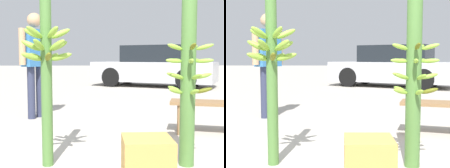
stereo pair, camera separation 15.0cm
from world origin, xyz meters
TOP-DOWN VIEW (x-y plane):
  - banana_stalk_left at (-0.66, 0.23)m, footprint 0.46×0.46m
  - banana_stalk_center at (0.60, 0.18)m, footprint 0.43×0.43m
  - vendor_person at (-1.23, 2.54)m, footprint 0.43×0.61m
  - parked_car at (1.76, 8.19)m, footprint 4.44×3.38m
  - produce_crate at (0.17, -0.26)m, footprint 0.37×0.37m

SIDE VIEW (x-z plane):
  - produce_crate at x=0.17m, z-range 0.00..0.37m
  - parked_car at x=1.76m, z-range -0.03..1.38m
  - banana_stalk_center at x=0.60m, z-range 0.02..1.53m
  - banana_stalk_left at x=-0.66m, z-range 0.07..1.78m
  - vendor_person at x=-1.23m, z-range 0.16..1.86m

